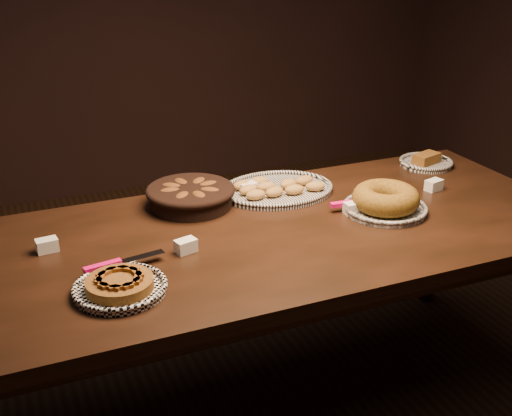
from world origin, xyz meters
name	(u,v)px	position (x,y,z in m)	size (l,w,h in m)	color
ground	(263,398)	(0.00, 0.00, 0.00)	(5.00, 5.00, 0.00)	black
buffet_table	(263,249)	(0.00, 0.00, 0.68)	(2.40, 1.00, 0.75)	black
apple_tart_plate	(120,286)	(-0.56, -0.22, 0.77)	(0.32, 0.32, 0.05)	white
madeleine_platter	(277,189)	(0.19, 0.31, 0.77)	(0.47, 0.38, 0.05)	black
bundt_cake_plate	(385,201)	(0.49, -0.02, 0.79)	(0.36, 0.32, 0.10)	black
croissant_basket	(191,194)	(-0.17, 0.31, 0.80)	(0.36, 0.36, 0.09)	black
loaf_plate	(426,162)	(0.96, 0.35, 0.77)	(0.24, 0.24, 0.06)	black
tent_cards	(264,212)	(0.05, 0.11, 0.77)	(1.61, 0.46, 0.04)	white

